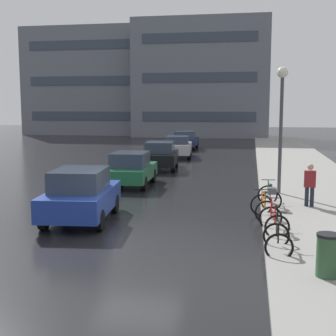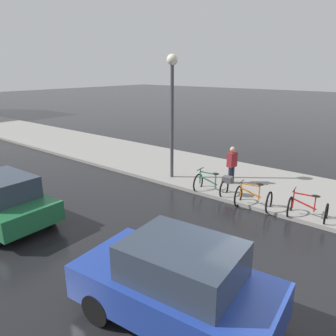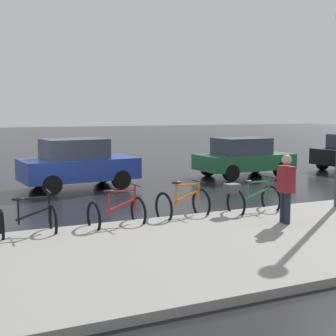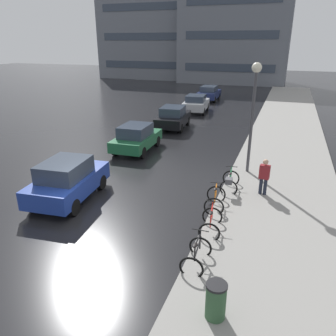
{
  "view_description": "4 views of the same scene",
  "coord_description": "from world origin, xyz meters",
  "px_view_note": "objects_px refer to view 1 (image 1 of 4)",
  "views": [
    {
      "loc": [
        3.2,
        -12.84,
        3.7
      ],
      "look_at": [
        0.43,
        2.69,
        1.59
      ],
      "focal_mm": 50.0,
      "sensor_mm": 36.0,
      "label": 1
    },
    {
      "loc": [
        -6.26,
        -1.94,
        4.66
      ],
      "look_at": [
        1.92,
        4.7,
        1.45
      ],
      "focal_mm": 35.0,
      "sensor_mm": 36.0,
      "label": 2
    },
    {
      "loc": [
        13.52,
        -2.45,
        2.6
      ],
      "look_at": [
        0.53,
        3.36,
        0.89
      ],
      "focal_mm": 50.0,
      "sensor_mm": 36.0,
      "label": 3
    },
    {
      "loc": [
        5.8,
        -8.81,
        6.09
      ],
      "look_at": [
        1.37,
        3.38,
        1.03
      ],
      "focal_mm": 35.0,
      "sensor_mm": 36.0,
      "label": 4
    }
  ],
  "objects_px": {
    "car_green": "(131,169)",
    "car_silver": "(177,146)",
    "bicycle_nearest": "(278,240)",
    "bicycle_farthest": "(270,196)",
    "bicycle_third": "(264,207)",
    "car_navy": "(185,140)",
    "car_black": "(160,155)",
    "streetlamp": "(281,107)",
    "trash_bin": "(328,258)",
    "bicycle_second": "(274,221)",
    "pedestrian": "(310,184)",
    "car_blue": "(81,195)"
  },
  "relations": [
    {
      "from": "bicycle_second",
      "to": "car_navy",
      "type": "height_order",
      "value": "car_navy"
    },
    {
      "from": "streetlamp",
      "to": "car_silver",
      "type": "bearing_deg",
      "value": 115.12
    },
    {
      "from": "car_black",
      "to": "pedestrian",
      "type": "relative_size",
      "value": 2.49
    },
    {
      "from": "bicycle_third",
      "to": "trash_bin",
      "type": "xyz_separation_m",
      "value": [
        1.17,
        -5.33,
        0.12
      ]
    },
    {
      "from": "bicycle_nearest",
      "to": "car_navy",
      "type": "xyz_separation_m",
      "value": [
        -6.22,
        27.82,
        0.41
      ]
    },
    {
      "from": "bicycle_second",
      "to": "bicycle_farthest",
      "type": "height_order",
      "value": "bicycle_second"
    },
    {
      "from": "car_navy",
      "to": "car_black",
      "type": "bearing_deg",
      "value": -88.61
    },
    {
      "from": "pedestrian",
      "to": "car_navy",
      "type": "bearing_deg",
      "value": 108.67
    },
    {
      "from": "car_blue",
      "to": "pedestrian",
      "type": "bearing_deg",
      "value": 21.33
    },
    {
      "from": "bicycle_second",
      "to": "car_blue",
      "type": "xyz_separation_m",
      "value": [
        -6.04,
        0.56,
        0.45
      ]
    },
    {
      "from": "pedestrian",
      "to": "car_blue",
      "type": "bearing_deg",
      "value": -158.67
    },
    {
      "from": "pedestrian",
      "to": "car_black",
      "type": "bearing_deg",
      "value": 127.04
    },
    {
      "from": "bicycle_farthest",
      "to": "car_silver",
      "type": "relative_size",
      "value": 0.37
    },
    {
      "from": "bicycle_third",
      "to": "trash_bin",
      "type": "distance_m",
      "value": 5.46
    },
    {
      "from": "bicycle_third",
      "to": "car_silver",
      "type": "height_order",
      "value": "car_silver"
    },
    {
      "from": "car_green",
      "to": "car_navy",
      "type": "height_order",
      "value": "car_green"
    },
    {
      "from": "bicycle_second",
      "to": "bicycle_third",
      "type": "bearing_deg",
      "value": 97.69
    },
    {
      "from": "bicycle_nearest",
      "to": "car_navy",
      "type": "bearing_deg",
      "value": 102.6
    },
    {
      "from": "bicycle_nearest",
      "to": "trash_bin",
      "type": "relative_size",
      "value": 1.02
    },
    {
      "from": "bicycle_third",
      "to": "car_silver",
      "type": "relative_size",
      "value": 0.31
    },
    {
      "from": "bicycle_nearest",
      "to": "bicycle_second",
      "type": "bearing_deg",
      "value": 90.35
    },
    {
      "from": "streetlamp",
      "to": "car_blue",
      "type": "bearing_deg",
      "value": -140.91
    },
    {
      "from": "bicycle_farthest",
      "to": "car_navy",
      "type": "xyz_separation_m",
      "value": [
        -6.23,
        22.5,
        0.32
      ]
    },
    {
      "from": "bicycle_nearest",
      "to": "bicycle_farthest",
      "type": "relative_size",
      "value": 0.74
    },
    {
      "from": "car_black",
      "to": "bicycle_farthest",
      "type": "bearing_deg",
      "value": -58.57
    },
    {
      "from": "bicycle_third",
      "to": "car_blue",
      "type": "distance_m",
      "value": 5.94
    },
    {
      "from": "trash_bin",
      "to": "bicycle_third",
      "type": "bearing_deg",
      "value": 102.4
    },
    {
      "from": "car_black",
      "to": "bicycle_second",
      "type": "bearing_deg",
      "value": -65.79
    },
    {
      "from": "bicycle_third",
      "to": "car_green",
      "type": "relative_size",
      "value": 0.31
    },
    {
      "from": "car_silver",
      "to": "car_green",
      "type": "bearing_deg",
      "value": -91.36
    },
    {
      "from": "car_navy",
      "to": "pedestrian",
      "type": "distance_m",
      "value": 23.72
    },
    {
      "from": "car_green",
      "to": "car_navy",
      "type": "xyz_separation_m",
      "value": [
        -0.05,
        18.64,
        0.01
      ]
    },
    {
      "from": "bicycle_second",
      "to": "car_blue",
      "type": "distance_m",
      "value": 6.08
    },
    {
      "from": "car_green",
      "to": "bicycle_second",
      "type": "bearing_deg",
      "value": -49.86
    },
    {
      "from": "car_blue",
      "to": "trash_bin",
      "type": "height_order",
      "value": "car_blue"
    },
    {
      "from": "trash_bin",
      "to": "bicycle_nearest",
      "type": "bearing_deg",
      "value": 118.32
    },
    {
      "from": "car_black",
      "to": "pedestrian",
      "type": "distance_m",
      "value": 12.09
    },
    {
      "from": "pedestrian",
      "to": "bicycle_second",
      "type": "bearing_deg",
      "value": -111.83
    },
    {
      "from": "car_blue",
      "to": "car_silver",
      "type": "distance_m",
      "value": 18.8
    },
    {
      "from": "bicycle_second",
      "to": "streetlamp",
      "type": "height_order",
      "value": "streetlamp"
    },
    {
      "from": "bicycle_second",
      "to": "bicycle_third",
      "type": "xyz_separation_m",
      "value": [
        -0.23,
        1.73,
        0.02
      ]
    },
    {
      "from": "car_silver",
      "to": "pedestrian",
      "type": "bearing_deg",
      "value": -65.48
    },
    {
      "from": "bicycle_nearest",
      "to": "car_blue",
      "type": "height_order",
      "value": "car_blue"
    },
    {
      "from": "car_green",
      "to": "car_silver",
      "type": "bearing_deg",
      "value": 88.64
    },
    {
      "from": "bicycle_second",
      "to": "car_navy",
      "type": "xyz_separation_m",
      "value": [
        -6.21,
        25.93,
        0.4
      ]
    },
    {
      "from": "car_green",
      "to": "pedestrian",
      "type": "distance_m",
      "value": 8.46
    },
    {
      "from": "car_green",
      "to": "car_navy",
      "type": "bearing_deg",
      "value": 90.17
    },
    {
      "from": "bicycle_nearest",
      "to": "pedestrian",
      "type": "xyz_separation_m",
      "value": [
        1.38,
        5.35,
        0.55
      ]
    },
    {
      "from": "car_blue",
      "to": "bicycle_farthest",
      "type": "bearing_deg",
      "value": 25.34
    },
    {
      "from": "car_blue",
      "to": "streetlamp",
      "type": "height_order",
      "value": "streetlamp"
    }
  ]
}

